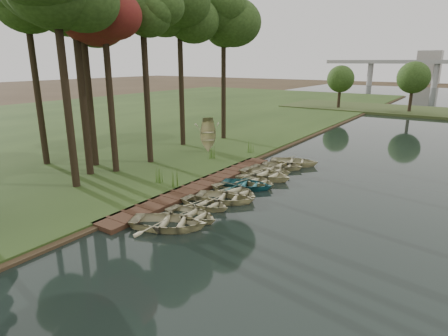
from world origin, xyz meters
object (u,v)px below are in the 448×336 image
Objects in this scene: rowboat_0 at (169,221)px; rowboat_1 at (192,213)px; boardwalk at (200,186)px; rowboat_2 at (205,202)px; stored_rowboat at (208,149)px.

rowboat_0 reaches higher than rowboat_1.
rowboat_0 is 1.58m from rowboat_1.
rowboat_1 is (2.74, -4.30, 0.23)m from boardwalk.
rowboat_2 is 1.01× the size of stored_rowboat.
boardwalk is at bearing 33.95° from rowboat_1.
rowboat_1 is at bearing -57.50° from boardwalk.
boardwalk is 5.10m from rowboat_1.
stored_rowboat is at bearing 38.58° from rowboat_2.
rowboat_0 is (2.53, -5.86, 0.30)m from boardwalk.
rowboat_1 is at bearing -32.25° from rowboat_0.
rowboat_1 reaches higher than rowboat_2.
stored_rowboat is (-7.50, 13.42, 0.17)m from rowboat_0.
stored_rowboat reaches higher than rowboat_1.
boardwalk is 9.06m from stored_rowboat.
rowboat_2 is (-0.38, 1.72, -0.00)m from rowboat_1.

